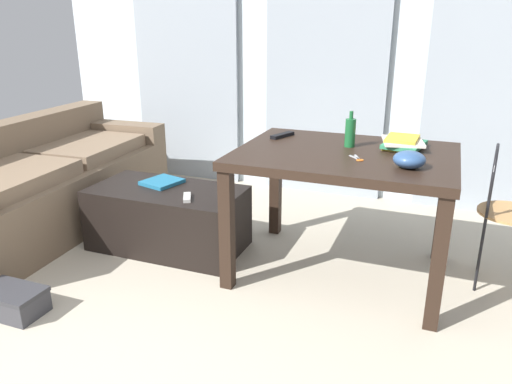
{
  "coord_description": "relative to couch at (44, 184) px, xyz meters",
  "views": [
    {
      "loc": [
        0.97,
        -0.98,
        1.44
      ],
      "look_at": [
        -0.1,
        1.77,
        0.41
      ],
      "focal_mm": 34.6,
      "sensor_mm": 36.0,
      "label": 1
    }
  ],
  "objects": [
    {
      "name": "ground_plane",
      "position": [
        1.71,
        -0.46,
        -0.3
      ],
      "size": [
        7.58,
        7.58,
        0.0
      ],
      "primitive_type": "plane",
      "color": "#B2A893"
    },
    {
      "name": "wall_back",
      "position": [
        1.71,
        1.52,
        1.05
      ],
      "size": [
        5.05,
        0.1,
        2.7
      ],
      "primitive_type": "cube",
      "color": "silver",
      "rests_on": "ground"
    },
    {
      "name": "curtains",
      "position": [
        1.71,
        1.43,
        0.83
      ],
      "size": [
        3.59,
        0.03,
        2.27
      ],
      "color": "#99A3AD",
      "rests_on": "ground"
    },
    {
      "name": "couch",
      "position": [
        0.0,
        0.0,
        0.0
      ],
      "size": [
        0.92,
        2.11,
        0.75
      ],
      "color": "brown",
      "rests_on": "ground"
    },
    {
      "name": "coffee_table",
      "position": [
        1.04,
        -0.02,
        -0.1
      ],
      "size": [
        0.99,
        0.52,
        0.41
      ],
      "color": "black",
      "rests_on": "ground"
    },
    {
      "name": "craft_table",
      "position": [
        2.18,
        0.05,
        0.34
      ],
      "size": [
        1.2,
        0.92,
        0.75
      ],
      "color": "black",
      "rests_on": "ground"
    },
    {
      "name": "wire_chair",
      "position": [
        3.02,
        0.22,
        0.21
      ],
      "size": [
        0.36,
        0.37,
        0.82
      ],
      "color": "#B7844C",
      "rests_on": "ground"
    },
    {
      "name": "bottle_near",
      "position": [
        2.17,
        0.17,
        0.53
      ],
      "size": [
        0.06,
        0.06,
        0.21
      ],
      "color": "#195B2D",
      "rests_on": "craft_table"
    },
    {
      "name": "bowl",
      "position": [
        2.53,
        -0.15,
        0.48
      ],
      "size": [
        0.16,
        0.16,
        0.09
      ],
      "primitive_type": "ellipsoid",
      "color": "#2D4C7A",
      "rests_on": "craft_table"
    },
    {
      "name": "book_stack",
      "position": [
        2.47,
        0.24,
        0.48
      ],
      "size": [
        0.26,
        0.3,
        0.07
      ],
      "color": "gold",
      "rests_on": "craft_table"
    },
    {
      "name": "tv_remote_on_table",
      "position": [
        1.73,
        0.27,
        0.45
      ],
      "size": [
        0.11,
        0.19,
        0.02
      ],
      "primitive_type": "cube",
      "rotation": [
        0.0,
        0.0,
        -0.36
      ],
      "color": "black",
      "rests_on": "craft_table"
    },
    {
      "name": "scissors",
      "position": [
        2.27,
        -0.08,
        0.44
      ],
      "size": [
        0.09,
        0.11,
        0.0
      ],
      "color": "#9EA0A5",
      "rests_on": "craft_table"
    },
    {
      "name": "tv_remote_primary",
      "position": [
        1.27,
        -0.14,
        0.12
      ],
      "size": [
        0.11,
        0.15,
        0.02
      ],
      "primitive_type": "cube",
      "rotation": [
        0.0,
        0.0,
        0.48
      ],
      "color": "#B7B7B2",
      "rests_on": "coffee_table"
    },
    {
      "name": "magazine",
      "position": [
        0.96,
        0.06,
        0.12
      ],
      "size": [
        0.27,
        0.28,
        0.02
      ],
      "primitive_type": "cube",
      "rotation": [
        0.0,
        0.0,
        -0.26
      ],
      "color": "#1E668C",
      "rests_on": "coffee_table"
    },
    {
      "name": "shoebox",
      "position": [
        0.7,
        -1.01,
        -0.24
      ],
      "size": [
        0.33,
        0.21,
        0.14
      ],
      "color": "#38383D",
      "rests_on": "ground"
    }
  ]
}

